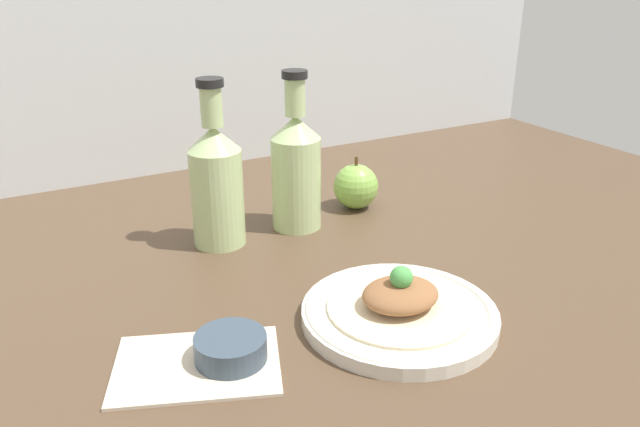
% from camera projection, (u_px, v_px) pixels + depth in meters
% --- Properties ---
extents(ground_plane, '(1.80, 1.10, 0.04)m').
position_uv_depth(ground_plane, '(308.00, 284.00, 0.89)').
color(ground_plane, brown).
extents(plate, '(0.24, 0.24, 0.02)m').
position_uv_depth(plate, '(399.00, 313.00, 0.76)').
color(plate, silver).
rests_on(plate, ground_plane).
extents(plated_food, '(0.18, 0.18, 0.06)m').
position_uv_depth(plated_food, '(400.00, 298.00, 0.75)').
color(plated_food, beige).
rests_on(plated_food, plate).
extents(cider_bottle_left, '(0.08, 0.08, 0.25)m').
position_uv_depth(cider_bottle_left, '(216.00, 182.00, 0.93)').
color(cider_bottle_left, '#B7D18E').
rests_on(cider_bottle_left, ground_plane).
extents(cider_bottle_right, '(0.08, 0.08, 0.25)m').
position_uv_depth(cider_bottle_right, '(296.00, 168.00, 0.99)').
color(cider_bottle_right, '#B7D18E').
rests_on(cider_bottle_right, ground_plane).
extents(apple, '(0.08, 0.08, 0.09)m').
position_uv_depth(apple, '(356.00, 186.00, 1.09)').
color(apple, '#84B74C').
rests_on(apple, ground_plane).
extents(napkin, '(0.21, 0.18, 0.01)m').
position_uv_depth(napkin, '(197.00, 363.00, 0.67)').
color(napkin, beige).
rests_on(napkin, ground_plane).
extents(dipping_bowl, '(0.08, 0.08, 0.03)m').
position_uv_depth(dipping_bowl, '(231.00, 349.00, 0.68)').
color(dipping_bowl, '#384756').
rests_on(dipping_bowl, ground_plane).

